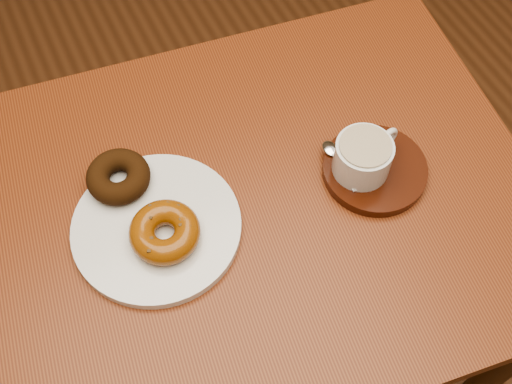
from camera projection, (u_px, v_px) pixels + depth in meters
name	position (u px, v px, depth m)	size (l,w,h in m)	color
cafe_table	(245.00, 244.00, 1.05)	(0.95, 0.76, 0.82)	brown
donut_plate	(157.00, 227.00, 0.91)	(0.24, 0.24, 0.01)	silver
donut_cinnamon	(118.00, 177.00, 0.93)	(0.09, 0.09, 0.03)	black
donut_caramel	(165.00, 232.00, 0.88)	(0.11, 0.11, 0.04)	#84450E
saucer	(375.00, 170.00, 0.96)	(0.16, 0.16, 0.02)	#341207
coffee_cup	(364.00, 156.00, 0.93)	(0.11, 0.08, 0.06)	silver
teaspoon	(333.00, 153.00, 0.96)	(0.02, 0.10, 0.01)	silver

